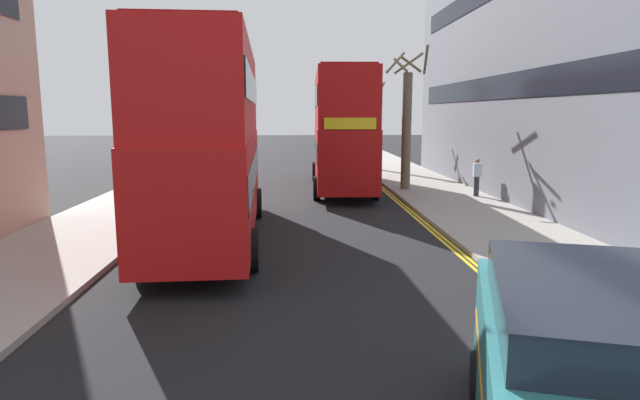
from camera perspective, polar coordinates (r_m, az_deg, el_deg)
name	(u,v)px	position (r m, az deg, el deg)	size (l,w,h in m)	color
sidewalk_right	(498,227)	(18.35, 18.26, -2.69)	(4.00, 80.00, 0.14)	#9E9991
sidewalk_left	(87,231)	(18.29, -23.35, -3.03)	(4.00, 80.00, 0.14)	#9E9991
kerb_line_outer	(452,244)	(15.85, 13.72, -4.57)	(0.10, 56.00, 0.01)	yellow
kerb_line_inner	(446,245)	(15.80, 13.16, -4.59)	(0.10, 56.00, 0.01)	yellow
double_decker_bus_away	(210,136)	(15.90, -11.55, 6.58)	(3.15, 10.90, 5.64)	red
double_decker_bus_oncoming	(342,127)	(26.27, 2.30, 7.71)	(3.03, 10.87, 5.64)	#B20F0F
taxi_minivan	(587,396)	(5.97, 26.32, -18.00)	(3.22, 5.15, 2.12)	teal
pedestrian_far	(477,177)	(24.22, 16.20, 2.38)	(0.34, 0.22, 1.62)	#2D2D38
street_tree_near	(375,128)	(34.66, 5.79, 7.54)	(1.39, 1.52, 5.77)	#6B6047
street_tree_mid	(407,125)	(25.75, 9.12, 7.79)	(2.02, 1.99, 6.53)	#6B6047
townhouse_terrace_right	(629,49)	(25.88, 29.75, 13.68)	(10.08, 28.00, 12.51)	slate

